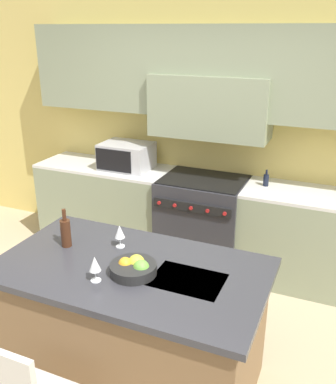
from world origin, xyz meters
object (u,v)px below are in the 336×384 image
object	(u,v)px
wine_glass_near	(95,265)
oil_bottle_on_counter	(266,180)
fruit_bowl	(134,267)
range_stove	(202,221)
microwave	(127,156)
wine_bottle	(66,232)
wine_glass_far	(120,232)

from	to	relation	value
wine_glass_near	oil_bottle_on_counter	xyz separation A→B (m)	(0.62, 2.05, -0.04)
fruit_bowl	wine_glass_near	bearing A→B (deg)	-135.36
range_stove	fruit_bowl	world-z (taller)	fruit_bowl
microwave	oil_bottle_on_counter	bearing A→B (deg)	2.02
wine_bottle	oil_bottle_on_counter	world-z (taller)	wine_bottle
microwave	wine_bottle	xyz separation A→B (m)	(0.44, -1.70, -0.05)
wine_bottle	oil_bottle_on_counter	distance (m)	2.04
fruit_bowl	oil_bottle_on_counter	size ratio (longest dim) A/B	1.83
range_stove	fruit_bowl	xyz separation A→B (m)	(0.16, -1.81, 0.49)
microwave	oil_bottle_on_counter	distance (m)	1.49
wine_glass_near	wine_glass_far	bearing A→B (deg)	99.95
wine_bottle	wine_glass_far	distance (m)	0.38
microwave	fruit_bowl	xyz separation A→B (m)	(1.04, -1.83, -0.11)
wine_glass_far	fruit_bowl	size ratio (longest dim) A/B	0.56
wine_glass_near	oil_bottle_on_counter	world-z (taller)	oil_bottle_on_counter
wine_glass_far	wine_bottle	bearing A→B (deg)	-158.75
microwave	fruit_bowl	bearing A→B (deg)	-60.33
wine_bottle	microwave	bearing A→B (deg)	104.44
range_stove	wine_glass_near	size ratio (longest dim) A/B	5.69
wine_glass_near	wine_glass_far	size ratio (longest dim) A/B	1.00
wine_glass_far	wine_glass_near	bearing A→B (deg)	-80.05
oil_bottle_on_counter	range_stove	bearing A→B (deg)	-173.30
range_stove	oil_bottle_on_counter	bearing A→B (deg)	6.70
microwave	fruit_bowl	distance (m)	2.11
range_stove	wine_glass_far	bearing A→B (deg)	-93.42
wine_glass_far	fruit_bowl	world-z (taller)	wine_glass_far
wine_glass_far	oil_bottle_on_counter	world-z (taller)	oil_bottle_on_counter
microwave	wine_glass_far	size ratio (longest dim) A/B	3.17
microwave	wine_glass_near	size ratio (longest dim) A/B	3.17
range_stove	microwave	distance (m)	1.07
microwave	wine_glass_near	xyz separation A→B (m)	(0.87, -2.00, -0.04)
wine_bottle	fruit_bowl	size ratio (longest dim) A/B	0.95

